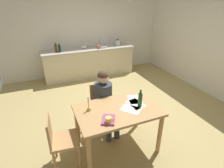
# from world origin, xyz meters

# --- Properties ---
(ground_plane) EXTENTS (5.20, 5.20, 0.04)m
(ground_plane) POSITION_xyz_m (0.00, 0.00, -0.02)
(ground_plane) COLOR tan
(wall_back) EXTENTS (5.20, 0.12, 2.60)m
(wall_back) POSITION_xyz_m (0.00, 2.60, 1.30)
(wall_back) COLOR silver
(wall_back) RESTS_ON ground
(wall_right) EXTENTS (0.12, 5.20, 2.60)m
(wall_right) POSITION_xyz_m (2.60, 0.00, 1.30)
(wall_right) COLOR silver
(wall_right) RESTS_ON ground
(kitchen_counter) EXTENTS (2.85, 0.64, 0.90)m
(kitchen_counter) POSITION_xyz_m (0.00, 2.24, 0.45)
(kitchen_counter) COLOR beige
(kitchen_counter) RESTS_ON ground
(dining_table) EXTENTS (1.28, 0.84, 0.77)m
(dining_table) POSITION_xyz_m (-0.48, -1.01, 0.65)
(dining_table) COLOR tan
(dining_table) RESTS_ON ground
(chair_at_table) EXTENTS (0.43, 0.43, 0.88)m
(chair_at_table) POSITION_xyz_m (-0.50, -0.35, 0.49)
(chair_at_table) COLOR tan
(chair_at_table) RESTS_ON ground
(person_seated) EXTENTS (0.35, 0.61, 1.19)m
(person_seated) POSITION_xyz_m (-0.49, -0.50, 0.68)
(person_seated) COLOR #333842
(person_seated) RESTS_ON ground
(chair_side_empty) EXTENTS (0.44, 0.44, 0.87)m
(chair_side_empty) POSITION_xyz_m (-1.38, -1.02, 0.49)
(chair_side_empty) COLOR tan
(chair_side_empty) RESTS_ON ground
(coffee_mug) EXTENTS (0.12, 0.08, 0.10)m
(coffee_mug) POSITION_xyz_m (-0.73, -1.28, 0.82)
(coffee_mug) COLOR #F2CC4C
(coffee_mug) RESTS_ON dining_table
(candlestick) EXTENTS (0.06, 0.06, 0.24)m
(candlestick) POSITION_xyz_m (-0.89, -0.87, 0.84)
(candlestick) COLOR gold
(candlestick) RESTS_ON dining_table
(book_magazine) EXTENTS (0.26, 0.29, 0.03)m
(book_magazine) POSITION_xyz_m (-0.71, -1.22, 0.78)
(book_magazine) COLOR #97446F
(book_magazine) RESTS_ON dining_table
(paper_letter) EXTENTS (0.35, 0.36, 0.00)m
(paper_letter) POSITION_xyz_m (-0.29, -1.09, 0.77)
(paper_letter) COLOR white
(paper_letter) RESTS_ON dining_table
(paper_bill) EXTENTS (0.28, 0.34, 0.00)m
(paper_bill) POSITION_xyz_m (-0.09, -0.85, 0.77)
(paper_bill) COLOR white
(paper_bill) RESTS_ON dining_table
(paper_envelope) EXTENTS (0.26, 0.33, 0.00)m
(paper_envelope) POSITION_xyz_m (-0.14, -0.98, 0.77)
(paper_envelope) COLOR white
(paper_envelope) RESTS_ON dining_table
(wine_bottle_on_table) EXTENTS (0.07, 0.07, 0.29)m
(wine_bottle_on_table) POSITION_xyz_m (-0.13, -1.07, 0.89)
(wine_bottle_on_table) COLOR #194C23
(wine_bottle_on_table) RESTS_ON dining_table
(sink_unit) EXTENTS (0.36, 0.36, 0.24)m
(sink_unit) POSITION_xyz_m (0.42, 2.24, 0.92)
(sink_unit) COLOR #B2B7BC
(sink_unit) RESTS_ON kitchen_counter
(bottle_oil) EXTENTS (0.08, 0.08, 0.26)m
(bottle_oil) POSITION_xyz_m (-0.98, 2.21, 1.01)
(bottle_oil) COLOR #593319
(bottle_oil) RESTS_ON kitchen_counter
(bottle_vinegar) EXTENTS (0.08, 0.08, 0.25)m
(bottle_vinegar) POSITION_xyz_m (-0.89, 2.15, 1.01)
(bottle_vinegar) COLOR black
(bottle_vinegar) RESTS_ON kitchen_counter
(mixing_bowl) EXTENTS (0.18, 0.18, 0.08)m
(mixing_bowl) POSITION_xyz_m (-0.14, 2.29, 0.94)
(mixing_bowl) COLOR white
(mixing_bowl) RESTS_ON kitchen_counter
(stovetop_kettle) EXTENTS (0.18, 0.18, 0.22)m
(stovetop_kettle) POSITION_xyz_m (0.98, 2.24, 1.00)
(stovetop_kettle) COLOR #B7BABF
(stovetop_kettle) RESTS_ON kitchen_counter
(wine_glass_near_sink) EXTENTS (0.07, 0.07, 0.15)m
(wine_glass_near_sink) POSITION_xyz_m (0.06, 2.39, 1.01)
(wine_glass_near_sink) COLOR silver
(wine_glass_near_sink) RESTS_ON kitchen_counter
(wine_glass_by_kettle) EXTENTS (0.07, 0.07, 0.15)m
(wine_glass_by_kettle) POSITION_xyz_m (-0.04, 2.39, 1.01)
(wine_glass_by_kettle) COLOR silver
(wine_glass_by_kettle) RESTS_ON kitchen_counter
(teacup_on_counter) EXTENTS (0.12, 0.09, 0.10)m
(teacup_on_counter) POSITION_xyz_m (0.28, 2.09, 0.95)
(teacup_on_counter) COLOR #D84C3F
(teacup_on_counter) RESTS_ON kitchen_counter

